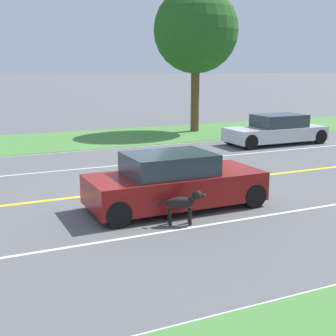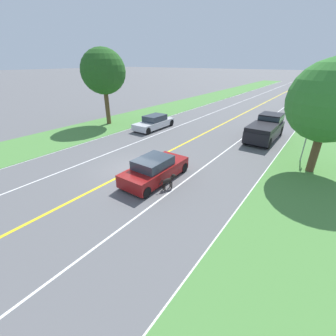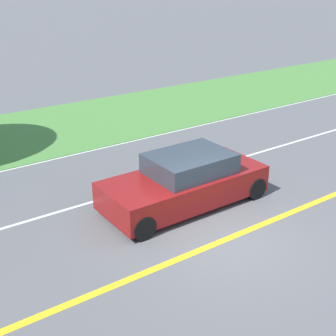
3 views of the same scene
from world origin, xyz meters
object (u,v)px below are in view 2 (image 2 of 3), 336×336
at_px(roadside_tree_right_far, 336,73).
at_px(dog, 169,180).
at_px(pickup_truck, 266,128).
at_px(roadside_tree_right_near, 330,102).
at_px(roadside_tree_left_near, 103,72).
at_px(street_sign, 306,139).
at_px(ego_car, 155,169).
at_px(oncoming_car, 154,122).

bearing_deg(roadside_tree_right_far, dog, -99.60).
height_order(pickup_truck, roadside_tree_right_near, roadside_tree_right_near).
bearing_deg(dog, roadside_tree_left_near, 170.02).
bearing_deg(street_sign, pickup_truck, 132.94).
distance_m(roadside_tree_right_far, roadside_tree_left_near, 30.87).
distance_m(ego_car, dog, 1.31).
relative_size(pickup_truck, street_sign, 2.22).
xyz_separation_m(ego_car, roadside_tree_right_near, (7.24, 6.58, 3.61)).
height_order(dog, pickup_truck, pickup_truck).
distance_m(dog, pickup_truck, 12.22).
xyz_separation_m(ego_car, roadside_tree_left_near, (-12.27, 7.15, 4.67)).
distance_m(oncoming_car, roadside_tree_right_near, 14.81).
relative_size(roadside_tree_right_far, street_sign, 2.81).
height_order(roadside_tree_left_near, street_sign, roadside_tree_left_near).
bearing_deg(roadside_tree_right_near, ego_car, -137.73).
bearing_deg(oncoming_car, roadside_tree_right_far, -120.68).
height_order(oncoming_car, roadside_tree_left_near, roadside_tree_left_near).
xyz_separation_m(roadside_tree_right_near, street_sign, (-0.70, 1.47, -2.69)).
height_order(ego_car, roadside_tree_left_near, roadside_tree_left_near).
distance_m(pickup_truck, oncoming_car, 10.60).
bearing_deg(ego_car, street_sign, 50.90).
relative_size(ego_car, roadside_tree_right_near, 0.67).
relative_size(dog, street_sign, 0.44).
bearing_deg(roadside_tree_right_near, roadside_tree_left_near, 178.31).
xyz_separation_m(ego_car, dog, (1.26, -0.36, -0.15)).
height_order(oncoming_car, street_sign, street_sign).
distance_m(dog, oncoming_car, 12.14).
distance_m(pickup_truck, roadside_tree_right_far, 20.50).
relative_size(ego_car, pickup_truck, 0.79).
xyz_separation_m(pickup_truck, roadside_tree_right_near, (4.11, -5.13, 3.26)).
distance_m(dog, street_sign, 9.98).
bearing_deg(street_sign, oncoming_car, 177.83).
bearing_deg(roadside_tree_right_far, roadside_tree_left_near, -127.80).
bearing_deg(roadside_tree_right_near, roadside_tree_right_far, 91.34).
xyz_separation_m(dog, street_sign, (5.28, 8.40, 1.07)).
xyz_separation_m(dog, roadside_tree_right_far, (5.40, 31.90, 4.32)).
distance_m(dog, roadside_tree_left_near, 16.20).
bearing_deg(roadside_tree_right_far, roadside_tree_right_near, -88.66).
height_order(oncoming_car, roadside_tree_right_near, roadside_tree_right_near).
xyz_separation_m(pickup_truck, oncoming_car, (-10.11, -3.15, -0.38)).
xyz_separation_m(roadside_tree_right_near, roadside_tree_right_far, (-0.58, 24.96, 0.56)).
distance_m(roadside_tree_right_near, roadside_tree_right_far, 24.98).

